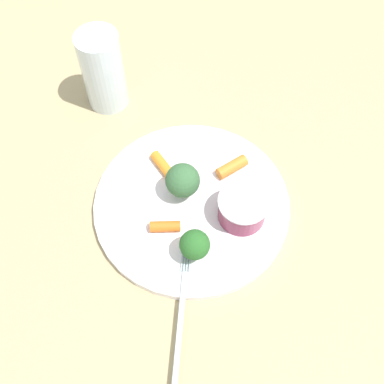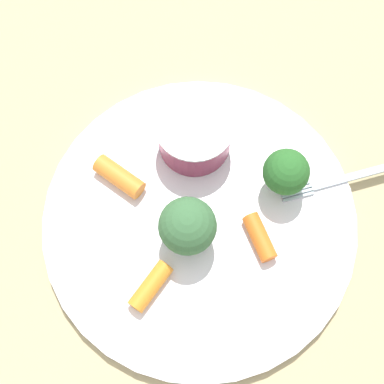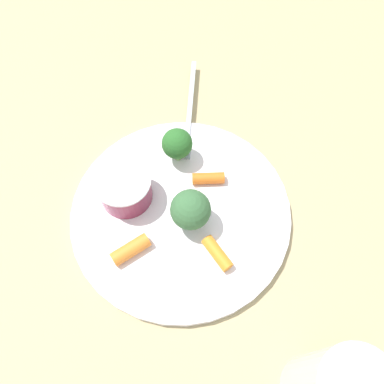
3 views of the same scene
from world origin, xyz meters
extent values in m
plane|color=tan|center=(0.00, 0.00, 0.00)|extent=(2.40, 2.40, 0.00)
cylinder|color=white|center=(0.00, 0.00, 0.01)|extent=(0.27, 0.27, 0.01)
cylinder|color=maroon|center=(0.04, 0.06, 0.03)|extent=(0.06, 0.06, 0.04)
cylinder|color=silver|center=(0.04, 0.06, 0.05)|extent=(0.07, 0.07, 0.00)
cylinder|color=#85C26B|center=(0.08, -0.01, 0.02)|extent=(0.01, 0.01, 0.02)
sphere|color=#296327|center=(0.08, -0.01, 0.04)|extent=(0.04, 0.04, 0.04)
cylinder|color=#8DB557|center=(-0.02, -0.01, 0.02)|extent=(0.01, 0.01, 0.02)
sphere|color=#39673B|center=(-0.02, -0.01, 0.05)|extent=(0.05, 0.05, 0.05)
cylinder|color=orange|center=(-0.07, -0.03, 0.02)|extent=(0.04, 0.03, 0.01)
cylinder|color=orange|center=(0.03, -0.04, 0.02)|extent=(0.02, 0.04, 0.01)
cylinder|color=orange|center=(-0.04, 0.07, 0.02)|extent=(0.03, 0.05, 0.02)
cube|color=#AEBEC7|center=(0.17, -0.06, 0.01)|extent=(0.14, 0.05, 0.00)
cube|color=#AEBEC7|center=(0.08, -0.03, 0.01)|extent=(0.03, 0.01, 0.00)
cube|color=#AEBEC7|center=(0.08, -0.03, 0.01)|extent=(0.03, 0.01, 0.00)
cube|color=#AEBEC7|center=(0.08, -0.03, 0.01)|extent=(0.03, 0.01, 0.00)
cube|color=#AEBEC7|center=(0.08, -0.02, 0.01)|extent=(0.03, 0.01, 0.00)
cylinder|color=silver|center=(-0.22, -0.08, 0.06)|extent=(0.06, 0.06, 0.13)
camera|label=1|loc=(0.31, -0.08, 0.58)|focal=44.68mm
camera|label=2|loc=(-0.08, -0.11, 0.45)|focal=50.54mm
camera|label=3|loc=(-0.19, 0.04, 0.43)|focal=35.14mm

